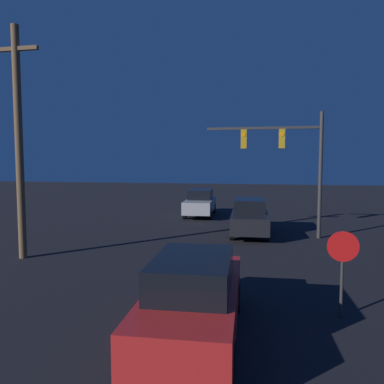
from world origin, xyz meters
The scene contains 6 objects.
car_near centered at (1.12, 6.58, 0.88)m, with size 1.94×4.85×1.74m.
car_mid centered at (1.77, 17.90, 0.88)m, with size 1.94×4.85×1.74m.
car_far centered at (-1.70, 23.69, 0.88)m, with size 1.98×4.86×1.74m.
traffic_signal_mast centered at (3.58, 17.56, 3.96)m, with size 5.41×0.30×5.88m.
stop_sign centered at (4.26, 8.26, 1.40)m, with size 0.70×0.07×2.01m.
utility_pole centered at (-6.35, 11.64, 4.40)m, with size 1.76×0.28×8.46m.
Camera 1 is at (2.49, -0.62, 3.59)m, focal length 35.00 mm.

